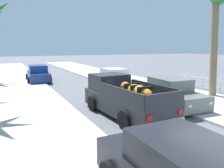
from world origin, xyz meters
TOP-DOWN VIEW (x-y plane):
  - ground_plane at (0.00, 0.00)m, footprint 160.00×160.00m
  - sidewalk_left at (-4.76, 12.00)m, footprint 5.03×60.00m
  - sidewalk_right at (4.76, 12.00)m, footprint 5.03×60.00m
  - curb_left at (-3.64, 12.00)m, footprint 0.16×60.00m
  - curb_right at (3.64, 12.00)m, footprint 0.16×60.00m
  - pickup_truck at (-0.38, 5.01)m, footprint 2.46×5.32m
  - car_left_near at (2.35, 11.53)m, footprint 2.03×4.26m
  - car_right_near at (2.61, 5.24)m, footprint 2.18×4.33m
  - car_left_mid at (-2.57, 17.31)m, footprint 2.15×4.31m
  - palm_tree_right_mid at (6.60, 5.89)m, footprint 3.28×3.66m

SIDE VIEW (x-z plane):
  - ground_plane at x=0.00m, z-range 0.00..0.00m
  - curb_left at x=-3.64m, z-range 0.00..0.10m
  - curb_right at x=3.64m, z-range 0.00..0.10m
  - sidewalk_left at x=-4.76m, z-range 0.00..0.12m
  - sidewalk_right at x=4.76m, z-range 0.00..0.12m
  - car_left_near at x=2.35m, z-range -0.06..1.48m
  - car_right_near at x=2.61m, z-range -0.06..1.48m
  - car_left_mid at x=-2.57m, z-range -0.06..1.48m
  - pickup_truck at x=-0.38m, z-range -0.09..1.71m
  - palm_tree_right_mid at x=6.60m, z-range 2.03..9.08m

